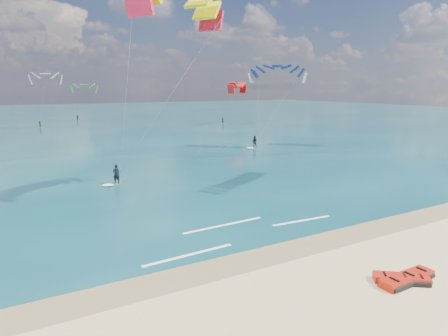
# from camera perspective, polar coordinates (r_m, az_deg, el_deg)

# --- Properties ---
(ground) EXTENTS (320.00, 320.00, 0.00)m
(ground) POSITION_cam_1_polar(r_m,az_deg,el_deg) (55.14, -16.64, 1.92)
(ground) COLOR tan
(ground) RESTS_ON ground
(wet_sand_strip) EXTENTS (320.00, 2.40, 0.01)m
(wet_sand_strip) POSITION_cam_1_polar(r_m,az_deg,el_deg) (21.94, 6.78, -12.11)
(wet_sand_strip) COLOR olive
(wet_sand_strip) RESTS_ON ground
(sea) EXTENTS (320.00, 200.00, 0.04)m
(sea) POSITION_cam_1_polar(r_m,az_deg,el_deg) (118.02, -23.87, 6.34)
(sea) COLOR #0B333F
(sea) RESTS_ON ground
(packed_kite_left) EXTENTS (3.24, 1.24, 0.43)m
(packed_kite_left) POSITION_cam_1_polar(r_m,az_deg,el_deg) (20.72, 24.63, -14.63)
(packed_kite_left) COLOR red
(packed_kite_left) RESTS_ON ground
(packed_kite_mid) EXTENTS (2.74, 2.48, 0.40)m
(packed_kite_mid) POSITION_cam_1_polar(r_m,az_deg,el_deg) (20.65, 23.97, -14.68)
(packed_kite_mid) COLOR red
(packed_kite_mid) RESTS_ON ground
(kitesurfer_main) EXTENTS (11.26, 10.78, 17.70)m
(kitesurfer_main) POSITION_cam_1_polar(r_m,az_deg,el_deg) (33.64, -11.14, 11.66)
(kitesurfer_main) COLOR gold
(kitesurfer_main) RESTS_ON sea
(kitesurfer_far) EXTENTS (8.52, 6.68, 13.13)m
(kitesurfer_far) POSITION_cam_1_polar(r_m,az_deg,el_deg) (57.08, 6.29, 10.01)
(kitesurfer_far) COLOR gold
(kitesurfer_far) RESTS_ON sea
(shoreline_foam) EXTENTS (13.73, 3.59, 0.01)m
(shoreline_foam) POSITION_cam_1_polar(r_m,az_deg,el_deg) (24.68, 2.05, -9.18)
(shoreline_foam) COLOR white
(shoreline_foam) RESTS_ON ground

